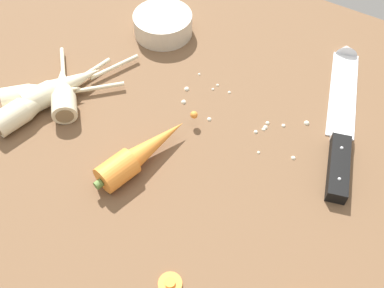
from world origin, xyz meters
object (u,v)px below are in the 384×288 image
(whole_carrot, at_px, (141,153))
(parsnip_front, at_px, (63,91))
(parsnip_mid_left, at_px, (64,87))
(parsnip_mid_right, at_px, (43,94))
(parsnip_back, at_px, (36,102))
(chefs_knife, at_px, (342,109))
(carrot_slice_stray_near, at_px, (170,283))
(prep_bowl, at_px, (163,24))

(whole_carrot, height_order, parsnip_front, whole_carrot)
(parsnip_mid_left, height_order, parsnip_mid_right, same)
(parsnip_back, bearing_deg, parsnip_mid_left, 73.93)
(parsnip_front, bearing_deg, parsnip_mid_right, -135.57)
(whole_carrot, bearing_deg, parsnip_mid_left, 167.25)
(whole_carrot, distance_m, parsnip_mid_left, 0.19)
(parsnip_front, bearing_deg, chefs_knife, 28.83)
(chefs_knife, bearing_deg, parsnip_front, -151.17)
(carrot_slice_stray_near, bearing_deg, chefs_knife, 78.75)
(whole_carrot, xyz_separation_m, parsnip_front, (-0.18, 0.03, -0.00))
(parsnip_front, bearing_deg, carrot_slice_stray_near, -27.42)
(whole_carrot, bearing_deg, parsnip_back, -178.11)
(carrot_slice_stray_near, bearing_deg, whole_carrot, 136.44)
(whole_carrot, height_order, parsnip_mid_left, whole_carrot)
(parsnip_mid_left, bearing_deg, prep_bowl, 78.19)
(chefs_knife, xyz_separation_m, whole_carrot, (-0.22, -0.26, 0.01))
(parsnip_mid_right, relative_size, carrot_slice_stray_near, 4.99)
(parsnip_back, xyz_separation_m, carrot_slice_stray_near, (0.34, -0.13, -0.02))
(parsnip_mid_left, height_order, parsnip_back, same)
(parsnip_front, height_order, prep_bowl, same)
(parsnip_front, relative_size, parsnip_mid_left, 0.68)
(whole_carrot, xyz_separation_m, parsnip_mid_left, (-0.19, 0.04, -0.00))
(parsnip_front, relative_size, parsnip_back, 0.62)
(parsnip_front, bearing_deg, parsnip_back, -116.57)
(parsnip_back, relative_size, carrot_slice_stray_near, 7.40)
(chefs_knife, xyz_separation_m, prep_bowl, (-0.36, 0.01, 0.01))
(whole_carrot, relative_size, parsnip_front, 1.37)
(parsnip_mid_right, distance_m, carrot_slice_stray_near, 0.38)
(parsnip_mid_left, distance_m, carrot_slice_stray_near, 0.37)
(parsnip_mid_right, xyz_separation_m, parsnip_back, (0.00, -0.02, -0.00))
(carrot_slice_stray_near, distance_m, prep_bowl, 0.49)
(chefs_knife, distance_m, carrot_slice_stray_near, 0.40)
(chefs_knife, relative_size, whole_carrot, 1.78)
(carrot_slice_stray_near, relative_size, prep_bowl, 0.28)
(parsnip_back, bearing_deg, parsnip_mid_right, 97.91)
(parsnip_front, height_order, parsnip_mid_left, same)
(chefs_knife, xyz_separation_m, parsnip_mid_right, (-0.42, -0.24, 0.01))
(whole_carrot, distance_m, parsnip_back, 0.20)
(parsnip_back, height_order, prep_bowl, same)
(parsnip_front, bearing_deg, whole_carrot, -10.77)
(chefs_knife, bearing_deg, carrot_slice_stray_near, -101.25)
(chefs_knife, bearing_deg, parsnip_mid_left, -152.45)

